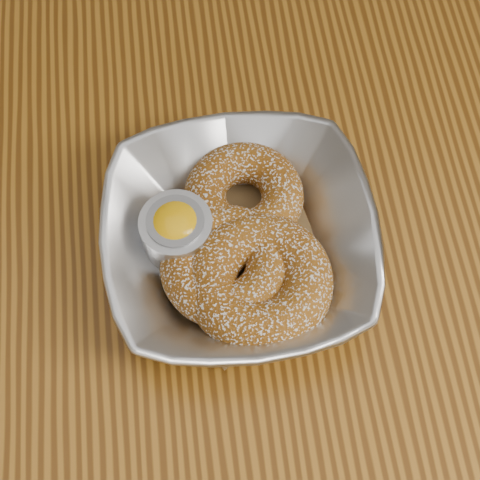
{
  "coord_description": "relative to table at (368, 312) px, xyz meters",
  "views": [
    {
      "loc": [
        -0.15,
        -0.23,
        1.31
      ],
      "look_at": [
        -0.12,
        0.03,
        0.78
      ],
      "focal_mm": 55.0,
      "sensor_mm": 36.0,
      "label": 1
    }
  ],
  "objects": [
    {
      "name": "table",
      "position": [
        0.0,
        0.0,
        0.0
      ],
      "size": [
        1.2,
        0.8,
        0.75
      ],
      "color": "brown",
      "rests_on": "ground_plane"
    },
    {
      "name": "serving_bowl",
      "position": [
        -0.12,
        0.03,
        0.13
      ],
      "size": [
        0.22,
        0.22,
        0.05
      ],
      "primitive_type": "imported",
      "color": "#B5B7BC",
      "rests_on": "table"
    },
    {
      "name": "parchment",
      "position": [
        -0.12,
        0.03,
        0.11
      ],
      "size": [
        0.2,
        0.2,
        0.0
      ],
      "primitive_type": "cube",
      "rotation": [
        0.0,
        0.0,
        0.54
      ],
      "color": "brown",
      "rests_on": "table"
    },
    {
      "name": "donut_extra",
      "position": [
        -0.13,
        0.01,
        0.13
      ],
      "size": [
        0.12,
        0.12,
        0.04
      ],
      "primitive_type": "torus",
      "rotation": [
        0.0,
        0.0,
        0.2
      ],
      "color": "brown",
      "rests_on": "parchment"
    },
    {
      "name": "donut_front",
      "position": [
        -0.11,
        -0.01,
        0.13
      ],
      "size": [
        0.14,
        0.14,
        0.04
      ],
      "primitive_type": "torus",
      "rotation": [
        0.0,
        0.0,
        0.18
      ],
      "color": "brown",
      "rests_on": "parchment"
    },
    {
      "name": "donut_back",
      "position": [
        -0.11,
        0.07,
        0.13
      ],
      "size": [
        0.11,
        0.11,
        0.04
      ],
      "primitive_type": "torus",
      "rotation": [
        0.0,
        0.0,
        0.14
      ],
      "color": "brown",
      "rests_on": "parchment"
    },
    {
      "name": "ground_plane",
      "position": [
        0.0,
        0.0,
        -0.65
      ],
      "size": [
        4.0,
        4.0,
        0.0
      ],
      "primitive_type": "plane",
      "color": "#565659",
      "rests_on": "ground"
    },
    {
      "name": "ramekin",
      "position": [
        -0.17,
        0.04,
        0.13
      ],
      "size": [
        0.06,
        0.06,
        0.05
      ],
      "color": "#B5B7BC",
      "rests_on": "table"
    }
  ]
}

